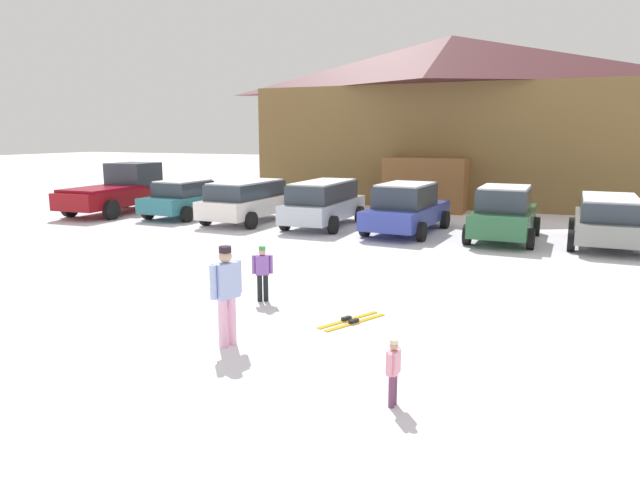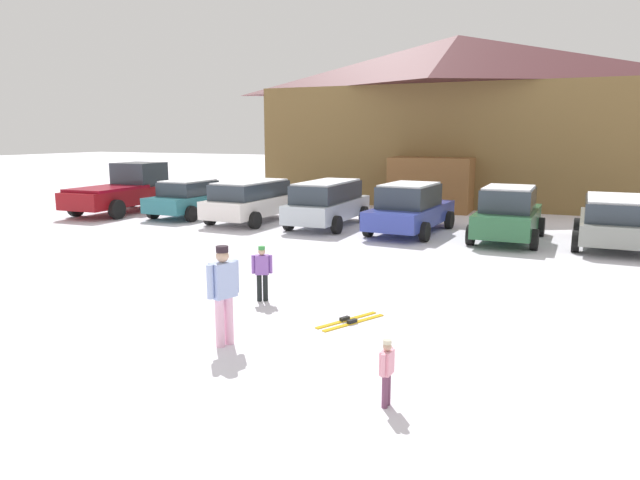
% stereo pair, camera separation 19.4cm
% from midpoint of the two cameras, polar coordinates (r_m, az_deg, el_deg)
% --- Properties ---
extents(ski_lodge, '(18.73, 11.47, 8.42)m').
position_cam_midpoint_polar(ski_lodge, '(31.39, 12.56, 11.84)').
color(ski_lodge, brown).
rests_on(ski_lodge, ground).
extents(parked_teal_hatchback, '(2.20, 4.19, 1.55)m').
position_cam_midpoint_polar(parked_teal_hatchback, '(24.58, -13.50, 4.10)').
color(parked_teal_hatchback, '#2B747E').
rests_on(parked_teal_hatchback, ground).
extents(parked_white_suv, '(2.29, 4.53, 1.63)m').
position_cam_midpoint_polar(parked_white_suv, '(22.60, -7.53, 4.00)').
color(parked_white_suv, white).
rests_on(parked_white_suv, ground).
extents(parked_silver_wagon, '(2.18, 4.71, 1.70)m').
position_cam_midpoint_polar(parked_silver_wagon, '(21.38, 0.11, 3.80)').
color(parked_silver_wagon, silver).
rests_on(parked_silver_wagon, ground).
extents(parked_blue_hatchback, '(2.38, 4.85, 1.75)m').
position_cam_midpoint_polar(parked_blue_hatchback, '(20.24, 8.38, 3.18)').
color(parked_blue_hatchback, '#3442A4').
rests_on(parked_blue_hatchback, ground).
extents(parked_green_coupe, '(2.11, 4.22, 1.78)m').
position_cam_midpoint_polar(parked_green_coupe, '(19.48, 17.65, 2.55)').
color(parked_green_coupe, '#2B633C').
rests_on(parked_green_coupe, ground).
extents(parked_grey_wagon, '(2.24, 4.58, 1.54)m').
position_cam_midpoint_polar(parked_grey_wagon, '(19.76, 26.64, 1.91)').
color(parked_grey_wagon, gray).
rests_on(parked_grey_wagon, ground).
extents(pickup_truck, '(2.66, 5.79, 2.15)m').
position_cam_midpoint_polar(pickup_truck, '(26.80, -19.45, 4.74)').
color(pickup_truck, maroon).
rests_on(pickup_truck, ground).
extents(skier_child_in_pink_snowsuit, '(0.14, 0.33, 0.89)m').
position_cam_midpoint_polar(skier_child_in_pink_snowsuit, '(7.45, 6.59, -12.65)').
color(skier_child_in_pink_snowsuit, '#6C3C58').
rests_on(skier_child_in_pink_snowsuit, ground).
extents(skier_adult_in_blue_parka, '(0.35, 0.59, 1.67)m').
position_cam_midpoint_polar(skier_adult_in_blue_parka, '(9.39, -9.94, -4.98)').
color(skier_adult_in_blue_parka, '#EAAECA').
rests_on(skier_adult_in_blue_parka, ground).
extents(skier_child_in_purple_jacket, '(0.39, 0.28, 1.16)m').
position_cam_midpoint_polar(skier_child_in_purple_jacket, '(11.85, -6.24, -3.05)').
color(skier_child_in_purple_jacket, black).
rests_on(skier_child_in_purple_jacket, ground).
extents(pair_of_skis, '(0.90, 1.45, 0.08)m').
position_cam_midpoint_polar(pair_of_skis, '(10.68, 2.64, -8.07)').
color(pair_of_skis, yellow).
rests_on(pair_of_skis, ground).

